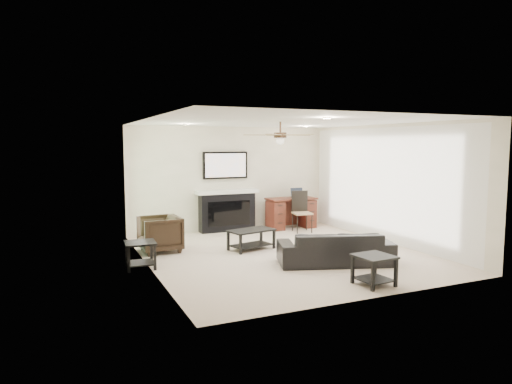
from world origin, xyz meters
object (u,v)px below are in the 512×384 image
fireplace_unit (227,192)px  armchair (160,234)px  sofa (335,248)px  desk (291,213)px  coffee_table (251,240)px

fireplace_unit → armchair: bearing=-143.0°
sofa → desk: 3.45m
armchair → desk: bearing=106.0°
sofa → coffee_table: (-0.90, 1.60, -0.09)m
armchair → coffee_table: 1.79m
coffee_table → fireplace_unit: size_ratio=0.47×
coffee_table → fireplace_unit: fireplace_unit is taller
armchair → coffee_table: armchair is taller
desk → sofa: bearing=-105.5°
coffee_table → fireplace_unit: 2.16m
sofa → desk: bearing=-86.8°
sofa → desk: (0.92, 3.33, 0.09)m
sofa → desk: desk is taller
fireplace_unit → desk: bearing=-10.2°
sofa → fireplace_unit: (-0.66, 3.61, 0.67)m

